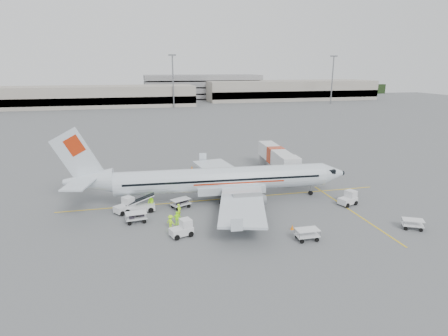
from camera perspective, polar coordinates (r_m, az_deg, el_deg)
The scene contains 26 objects.
ground at distance 51.14m, azimuth 0.52°, elevation -4.69°, with size 360.00×360.00×0.00m, color #56595B.
stripe_lead at distance 51.14m, azimuth 0.52°, elevation -4.68°, with size 44.00×0.20×0.01m, color yellow.
stripe_cross at distance 49.50m, azimuth 18.88°, elevation -6.23°, with size 0.20×20.00×0.01m, color yellow.
terminal_west at distance 179.43m, azimuth -22.76°, elevation 9.96°, with size 110.00×22.00×9.00m, color gray, non-canonical shape.
terminal_east at distance 208.66m, azimuth 9.93°, elevation 11.61°, with size 90.00×26.00×10.00m, color gray, non-canonical shape.
parking_garage at distance 210.14m, azimuth -3.35°, elevation 12.38°, with size 62.00×24.00×14.00m, color slate, non-canonical shape.
treeline at distance 222.45m, azimuth -10.51°, elevation 11.28°, with size 300.00×3.00×6.00m, color black, non-canonical shape.
mast_center at distance 165.63m, azimuth -7.76°, elevation 12.89°, with size 3.20×1.20×22.00m, color slate, non-canonical shape.
mast_east at distance 188.50m, azimuth 16.16°, elevation 12.71°, with size 3.20×1.20×22.00m, color slate, non-canonical shape.
aircraft at distance 48.99m, azimuth -0.21°, elevation 0.65°, with size 36.95×28.96×10.19m, color silver, non-canonical shape.
jet_bridge at distance 63.06m, azimuth 7.83°, elevation 1.13°, with size 3.16×16.85×4.42m, color silver, non-canonical shape.
belt_loader at distance 47.48m, azimuth -12.83°, elevation -4.91°, with size 5.11×1.92×2.77m, color silver, non-canonical shape.
tug_fore at distance 51.16m, azimuth 18.34°, elevation -4.38°, with size 2.41×1.38×1.86m, color silver, non-canonical shape.
tug_mid at distance 40.25m, azimuth -6.54°, elevation -9.10°, with size 2.36×1.35×1.82m, color silver, non-canonical shape.
tug_aft at distance 47.67m, azimuth -14.92°, elevation -5.53°, with size 2.45×1.40×1.89m, color silver, non-canonical shape.
cart_loaded_a at distance 48.00m, azimuth -6.60°, elevation -5.38°, with size 2.34×1.38×1.22m, color silver, non-canonical shape.
cart_loaded_b at distance 44.59m, azimuth -13.24°, elevation -7.34°, with size 2.37×1.40×1.24m, color silver, non-canonical shape.
cart_empty_a at distance 40.20m, azimuth 12.56°, elevation -9.87°, with size 2.38×1.41×1.24m, color silver, non-canonical shape.
cart_empty_b at distance 46.70m, azimuth 26.80°, elevation -7.65°, with size 2.19×1.30×1.14m, color silver, non-canonical shape.
cone_nose at distance 58.85m, azimuth 12.90°, elevation -2.09°, with size 0.35×0.35×0.57m, color orange.
cone_port at distance 65.98m, azimuth -4.91°, elevation 0.12°, with size 0.34×0.34×0.55m, color orange.
cone_stbd at distance 42.47m, azimuth 10.36°, elevation -8.84°, with size 0.35×0.35×0.57m, color orange.
crew_a at distance 45.14m, azimuth -6.85°, elevation -6.45°, with size 0.61×0.40×1.66m, color #AEFE14.
crew_b at distance 48.12m, azimuth -11.07°, elevation -5.12°, with size 0.90×0.70×1.85m, color #AEFE14.
crew_c at distance 42.14m, azimuth -8.12°, elevation -8.14°, with size 1.06×0.61×1.63m, color #AEFE14.
crew_d at distance 42.98m, azimuth -7.16°, elevation -7.62°, with size 0.96×0.40×1.64m, color #AEFE14.
Camera 1 is at (-11.50, -46.68, 17.44)m, focal length 30.00 mm.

